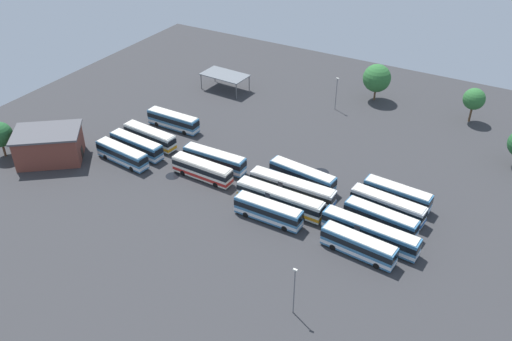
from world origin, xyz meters
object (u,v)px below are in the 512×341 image
bus_row1_slot2 (215,159)px  bus_row0_slot4 (173,121)px  bus_row2_slot0 (268,211)px  tree_north_edge (0,135)px  bus_row3_slot0 (358,245)px  depot_building (49,145)px  bus_row0_slot0 (122,154)px  bus_row3_slot1 (370,232)px  bus_row0_slot1 (137,146)px  tree_south_edge (377,78)px  bus_row2_slot3 (302,176)px  bus_row2_slot2 (292,188)px  lamp_post_near_entrance (294,289)px  bus_row3_slot3 (388,206)px  bus_row1_slot1 (202,170)px  tree_northwest (474,99)px  bus_row0_slot2 (150,136)px  bus_row3_slot2 (381,219)px  maintenance_shelter (225,75)px  bus_row2_slot1 (280,199)px  lamp_post_by_building (336,92)px  bus_row3_slot4 (397,195)px

bus_row1_slot2 → bus_row0_slot4: bearing=152.0°
bus_row2_slot0 → tree_north_edge: (-53.28, -7.70, 2.88)m
bus_row0_slot4 → bus_row3_slot0: same height
bus_row3_slot0 → bus_row2_slot0: bearing=177.7°
depot_building → bus_row0_slot0: bearing=24.6°
bus_row1_slot2 → bus_row3_slot1: bearing=-10.1°
bus_row0_slot1 → tree_south_edge: size_ratio=1.40×
bus_row2_slot3 → bus_row2_slot2: bearing=-89.5°
bus_row2_slot2 → lamp_post_near_entrance: 26.14m
bus_row1_slot2 → bus_row3_slot3: bearing=3.8°
bus_row0_slot1 → bus_row3_slot1: 47.80m
bus_row1_slot1 → bus_row3_slot3: (32.19, 6.14, 0.00)m
bus_row2_slot0 → tree_northwest: size_ratio=1.52×
bus_row0_slot2 → bus_row3_slot0: size_ratio=1.03×
bus_row2_slot2 → tree_north_edge: size_ratio=2.17×
bus_row0_slot1 → tree_north_edge: bearing=-148.3°
bus_row3_slot1 → bus_row3_slot2: (0.35, 4.02, -0.00)m
bus_row0_slot0 → bus_row2_slot0: bearing=-3.0°
bus_row2_slot0 → bus_row3_slot3: 19.48m
bus_row0_slot4 → tree_northwest: size_ratio=1.55×
bus_row1_slot1 → bus_row3_slot2: (32.32, 2.28, 0.00)m
bus_row0_slot1 → bus_row3_slot1: bearing=-3.0°
bus_row3_slot3 → maintenance_shelter: (-48.90, 27.68, 1.88)m
bus_row2_slot1 → tree_south_edge: (-0.20, 47.06, 3.56)m
bus_row0_slot2 → bus_row2_slot1: (31.90, -5.76, 0.00)m
tree_northwest → tree_north_edge: bearing=-141.7°
bus_row2_slot3 → bus_row0_slot1: bearing=-168.9°
bus_row0_slot4 → lamp_post_near_entrance: size_ratio=1.51×
bus_row0_slot0 → bus_row0_slot4: (0.20, 15.50, 0.00)m
bus_row0_slot4 → bus_row2_slot1: same height
tree_north_edge → tree_south_edge: bearing=47.8°
bus_row0_slot4 → bus_row2_slot2: size_ratio=0.76×
bus_row3_slot2 → tree_north_edge: tree_north_edge is taller
bus_row0_slot2 → bus_row2_slot3: 32.27m
bus_row2_slot3 → lamp_post_by_building: 30.91m
maintenance_shelter → bus_row3_slot3: bearing=-29.5°
maintenance_shelter → bus_row0_slot0: bearing=-88.8°
lamp_post_near_entrance → maintenance_shelter: bearing=129.8°
bus_row3_slot1 → bus_row3_slot2: bearing=85.0°
bus_row3_slot4 → lamp_post_by_building: 35.56m
lamp_post_near_entrance → tree_north_edge: 65.97m
bus_row0_slot2 → maintenance_shelter: (-0.93, 29.04, 1.88)m
bus_row3_slot0 → depot_building: bearing=-176.7°
bus_row3_slot0 → tree_northwest: bearing=84.0°
bus_row0_slot0 → lamp_post_near_entrance: lamp_post_near_entrance is taller
bus_row3_slot3 → bus_row1_slot1: bearing=-169.2°
bus_row0_slot1 → depot_building: depot_building is taller
bus_row0_slot4 → bus_row2_slot3: (32.18, -5.32, 0.00)m
bus_row0_slot4 → lamp_post_near_entrance: 54.90m
bus_row0_slot4 → lamp_post_by_building: (25.74, 24.82, 2.35)m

